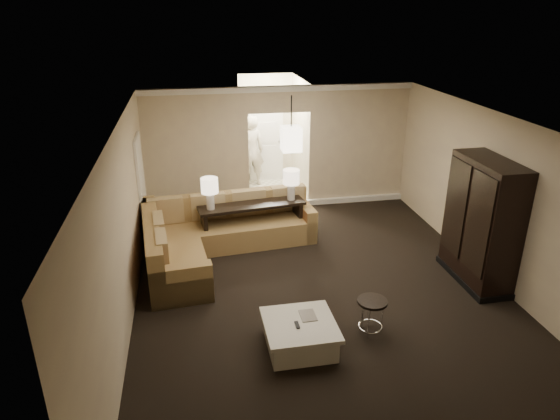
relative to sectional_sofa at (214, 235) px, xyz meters
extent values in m
plane|color=black|center=(1.66, -1.81, -0.39)|extent=(8.00, 8.00, 0.00)
cube|color=#C6B296|center=(1.66, 2.19, 1.01)|extent=(6.00, 0.04, 2.80)
cube|color=#C6B296|center=(1.66, -5.81, 1.01)|extent=(6.00, 0.04, 2.80)
cube|color=#C6B296|center=(-1.34, -1.81, 1.01)|extent=(0.04, 8.00, 2.80)
cube|color=#C6B296|center=(4.66, -1.81, 1.01)|extent=(0.04, 8.00, 2.80)
cube|color=silver|center=(1.66, -1.81, 2.41)|extent=(6.00, 8.00, 0.02)
cube|color=white|center=(1.66, 2.14, 2.34)|extent=(6.00, 0.10, 0.12)
cube|color=white|center=(1.66, 2.14, -0.33)|extent=(6.00, 0.10, 0.12)
cube|color=white|center=(-1.31, 0.99, 0.66)|extent=(0.05, 0.90, 2.10)
cube|color=white|center=(1.66, 3.19, -0.39)|extent=(1.40, 2.00, 0.01)
cube|color=#F6E9C9|center=(0.96, 3.19, 1.01)|extent=(0.04, 2.00, 2.80)
cube|color=#F6E9C9|center=(2.36, 3.19, 1.01)|extent=(0.04, 2.00, 2.80)
cube|color=#F6E9C9|center=(1.66, 4.19, 1.01)|extent=(1.40, 0.04, 2.80)
cube|color=white|center=(1.66, 4.16, 0.66)|extent=(0.90, 0.05, 2.10)
cube|color=brown|center=(0.36, 0.39, -0.16)|extent=(3.36, 1.30, 0.46)
cube|color=brown|center=(-0.66, -0.97, -0.16)|extent=(1.13, 1.62, 0.46)
cube|color=brown|center=(0.32, 0.75, 0.32)|extent=(3.29, 0.58, 0.50)
cube|color=brown|center=(-1.07, -0.46, 0.32)|extent=(0.52, 2.63, 0.50)
cube|color=brown|center=(1.88, 0.54, -0.05)|extent=(0.31, 1.00, 0.68)
cube|color=brown|center=(-0.60, -1.62, -0.05)|extent=(1.00, 0.31, 0.68)
cube|color=#9C7653|center=(-0.87, 0.58, 0.34)|extent=(0.69, 0.24, 0.50)
cube|color=#9C7653|center=(-0.06, 0.66, 0.34)|extent=(0.69, 0.24, 0.50)
cube|color=#9C7653|center=(0.76, 0.74, 0.34)|extent=(0.69, 0.24, 0.50)
cube|color=#9C7653|center=(1.58, 0.82, 0.34)|extent=(0.69, 0.24, 0.50)
cube|color=#9C7653|center=(-0.96, -0.34, 0.34)|extent=(0.24, 0.67, 0.50)
cube|color=#9C7653|center=(-0.88, -1.10, 0.34)|extent=(0.24, 0.67, 0.50)
cube|color=beige|center=(1.00, -3.01, -0.23)|extent=(0.89, 0.89, 0.33)
cube|color=beige|center=(1.00, -3.01, -0.03)|extent=(0.99, 0.99, 0.06)
cube|color=black|center=(0.95, -3.06, 0.01)|extent=(0.05, 0.16, 0.02)
cube|color=#BEB3A6|center=(1.14, -2.86, 0.00)|extent=(0.22, 0.30, 0.01)
cube|color=black|center=(0.79, 0.41, 0.39)|extent=(2.14, 0.75, 0.06)
cube|color=black|center=(-0.16, 0.28, -0.01)|extent=(0.13, 0.43, 0.76)
cube|color=black|center=(1.73, 0.54, -0.01)|extent=(0.13, 0.43, 0.76)
cube|color=black|center=(0.79, 0.41, -0.28)|extent=(2.04, 0.69, 0.04)
cube|color=black|center=(4.36, -1.75, 0.68)|extent=(0.59, 1.43, 2.15)
cube|color=black|center=(4.05, -2.10, 0.84)|extent=(0.03, 0.63, 1.64)
cube|color=black|center=(4.05, -1.39, 0.84)|extent=(0.03, 0.63, 1.64)
cube|color=black|center=(4.36, -1.75, -0.34)|extent=(0.63, 1.49, 0.10)
cylinder|color=black|center=(2.08, -2.86, 0.13)|extent=(0.43, 0.43, 0.04)
torus|color=silver|center=(2.08, -2.86, -0.29)|extent=(0.36, 0.36, 0.02)
cylinder|color=silver|center=(2.25, -2.87, -0.14)|extent=(0.02, 0.02, 0.51)
cylinder|color=silver|center=(2.00, -2.72, -0.14)|extent=(0.02, 0.02, 0.51)
cylinder|color=silver|center=(1.99, -3.00, -0.14)|extent=(0.02, 0.02, 0.51)
cylinder|color=silver|center=(-0.02, 0.30, 0.58)|extent=(0.15, 0.15, 0.33)
cylinder|color=#FFE4BF|center=(-0.02, 0.30, 0.89)|extent=(0.32, 0.32, 0.29)
cylinder|color=silver|center=(1.59, 0.52, 0.58)|extent=(0.15, 0.15, 0.33)
cylinder|color=#FFE4BF|center=(1.59, 0.52, 0.89)|extent=(0.32, 0.32, 0.29)
cylinder|color=black|center=(1.66, 0.89, 2.11)|extent=(0.02, 0.02, 0.60)
cube|color=#FDEAC5|center=(1.66, 0.89, 1.56)|extent=(0.38, 0.38, 0.48)
imported|color=beige|center=(1.21, 3.79, 0.63)|extent=(0.79, 0.57, 2.04)
camera|label=1|loc=(-0.29, -8.56, 4.03)|focal=32.00mm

